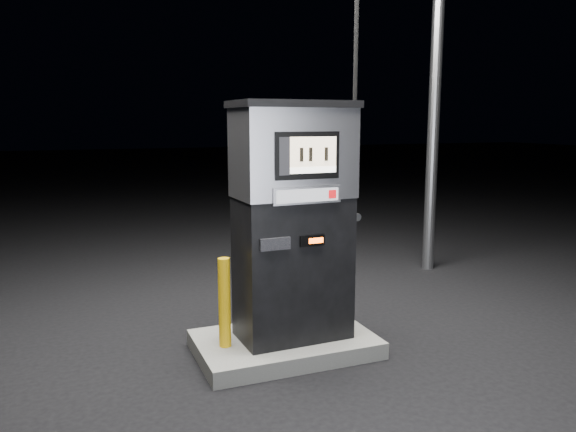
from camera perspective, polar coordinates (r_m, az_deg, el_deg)
name	(u,v)px	position (r m, az deg, el deg)	size (l,w,h in m)	color
ground	(285,352)	(5.31, -0.34, -13.63)	(80.00, 80.00, 0.00)	black
pump_island	(285,344)	(5.28, -0.35, -12.88)	(1.60, 1.00, 0.15)	#61625D
fuel_dispenser	(293,219)	(4.98, 0.54, -0.32)	(1.17, 0.66, 4.39)	black
bollard_left	(224,303)	(4.94, -6.47, -8.74)	(0.11, 0.11, 0.79)	yellow
bollard_right	(347,281)	(5.16, 6.05, -6.56)	(0.14, 0.14, 1.03)	yellow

